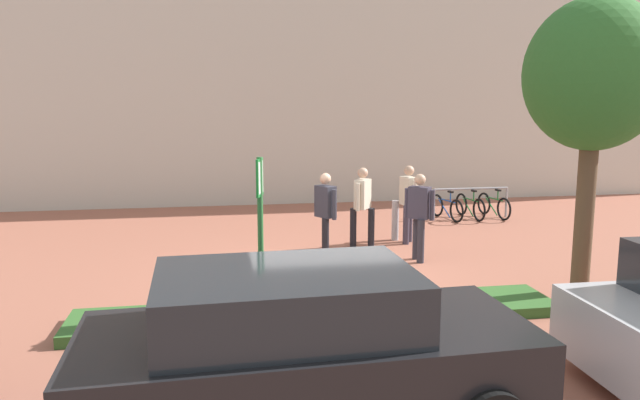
{
  "coord_description": "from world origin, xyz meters",
  "views": [
    {
      "loc": [
        -1.77,
        -10.19,
        3.1
      ],
      "look_at": [
        0.21,
        1.25,
        1.2
      ],
      "focal_mm": 34.05,
      "sensor_mm": 36.0,
      "label": 1
    }
  ],
  "objects_px": {
    "bike_rack_cluster": "(470,205)",
    "person_casual_tan": "(362,202)",
    "person_suited_dark": "(419,212)",
    "bollard_steel": "(395,220)",
    "person_suited_navy": "(325,210)",
    "tree_sidewalk": "(594,77)",
    "person_shirt_white": "(408,199)",
    "bike_at_sign": "(263,295)",
    "car_black_suv": "(302,350)",
    "parking_sign_post": "(260,215)"
  },
  "relations": [
    {
      "from": "bollard_steel",
      "to": "person_suited_dark",
      "type": "xyz_separation_m",
      "value": [
        -0.08,
        -1.82,
        0.53
      ]
    },
    {
      "from": "bike_rack_cluster",
      "to": "person_shirt_white",
      "type": "height_order",
      "value": "person_shirt_white"
    },
    {
      "from": "person_casual_tan",
      "to": "person_suited_dark",
      "type": "distance_m",
      "value": 1.51
    },
    {
      "from": "person_casual_tan",
      "to": "bike_rack_cluster",
      "type": "bearing_deg",
      "value": 36.66
    },
    {
      "from": "person_casual_tan",
      "to": "person_shirt_white",
      "type": "xyz_separation_m",
      "value": [
        1.09,
        0.24,
        0.0
      ]
    },
    {
      "from": "parking_sign_post",
      "to": "bike_at_sign",
      "type": "relative_size",
      "value": 1.45
    },
    {
      "from": "bike_at_sign",
      "to": "bike_rack_cluster",
      "type": "distance_m",
      "value": 9.01
    },
    {
      "from": "car_black_suv",
      "to": "person_shirt_white",
      "type": "bearing_deg",
      "value": 64.75
    },
    {
      "from": "bike_at_sign",
      "to": "car_black_suv",
      "type": "bearing_deg",
      "value": -86.97
    },
    {
      "from": "person_shirt_white",
      "to": "person_suited_dark",
      "type": "bearing_deg",
      "value": -100.25
    },
    {
      "from": "car_black_suv",
      "to": "bike_at_sign",
      "type": "bearing_deg",
      "value": 93.03
    },
    {
      "from": "parking_sign_post",
      "to": "person_shirt_white",
      "type": "height_order",
      "value": "parking_sign_post"
    },
    {
      "from": "person_shirt_white",
      "to": "person_suited_dark",
      "type": "xyz_separation_m",
      "value": [
        -0.27,
        -1.51,
        0.0
      ]
    },
    {
      "from": "bollard_steel",
      "to": "person_suited_navy",
      "type": "bearing_deg",
      "value": -143.35
    },
    {
      "from": "bike_rack_cluster",
      "to": "bollard_steel",
      "type": "xyz_separation_m",
      "value": [
        -2.73,
        -2.15,
        0.1
      ]
    },
    {
      "from": "person_suited_navy",
      "to": "person_shirt_white",
      "type": "xyz_separation_m",
      "value": [
        2.04,
        1.06,
        0.0
      ]
    },
    {
      "from": "person_suited_navy",
      "to": "person_shirt_white",
      "type": "distance_m",
      "value": 2.3
    },
    {
      "from": "tree_sidewalk",
      "to": "person_suited_dark",
      "type": "height_order",
      "value": "tree_sidewalk"
    },
    {
      "from": "person_suited_navy",
      "to": "parking_sign_post",
      "type": "bearing_deg",
      "value": -114.8
    },
    {
      "from": "bike_at_sign",
      "to": "person_suited_dark",
      "type": "bearing_deg",
      "value": 39.65
    },
    {
      "from": "bike_at_sign",
      "to": "car_black_suv",
      "type": "relative_size",
      "value": 0.37
    },
    {
      "from": "person_casual_tan",
      "to": "parking_sign_post",
      "type": "bearing_deg",
      "value": -121.01
    },
    {
      "from": "parking_sign_post",
      "to": "bike_rack_cluster",
      "type": "bearing_deg",
      "value": 48.13
    },
    {
      "from": "person_casual_tan",
      "to": "person_suited_dark",
      "type": "height_order",
      "value": "same"
    },
    {
      "from": "bollard_steel",
      "to": "person_suited_navy",
      "type": "xyz_separation_m",
      "value": [
        -1.85,
        -1.37,
        0.53
      ]
    },
    {
      "from": "person_shirt_white",
      "to": "car_black_suv",
      "type": "xyz_separation_m",
      "value": [
        -3.37,
        -7.15,
        -0.23
      ]
    },
    {
      "from": "person_suited_navy",
      "to": "car_black_suv",
      "type": "distance_m",
      "value": 6.24
    },
    {
      "from": "parking_sign_post",
      "to": "person_casual_tan",
      "type": "relative_size",
      "value": 1.37
    },
    {
      "from": "person_suited_dark",
      "to": "tree_sidewalk",
      "type": "bearing_deg",
      "value": -58.12
    },
    {
      "from": "parking_sign_post",
      "to": "person_suited_navy",
      "type": "height_order",
      "value": "parking_sign_post"
    },
    {
      "from": "tree_sidewalk",
      "to": "bollard_steel",
      "type": "bearing_deg",
      "value": 109.62
    },
    {
      "from": "bike_rack_cluster",
      "to": "person_casual_tan",
      "type": "relative_size",
      "value": 1.23
    },
    {
      "from": "tree_sidewalk",
      "to": "person_shirt_white",
      "type": "bearing_deg",
      "value": 108.61
    },
    {
      "from": "bike_at_sign",
      "to": "person_suited_navy",
      "type": "bearing_deg",
      "value": 64.7
    },
    {
      "from": "person_suited_dark",
      "to": "car_black_suv",
      "type": "relative_size",
      "value": 0.39
    },
    {
      "from": "car_black_suv",
      "to": "person_suited_dark",
      "type": "bearing_deg",
      "value": 61.22
    },
    {
      "from": "person_casual_tan",
      "to": "bollard_steel",
      "type": "bearing_deg",
      "value": 31.53
    },
    {
      "from": "person_suited_navy",
      "to": "bike_at_sign",
      "type": "bearing_deg",
      "value": -115.3
    },
    {
      "from": "tree_sidewalk",
      "to": "person_shirt_white",
      "type": "relative_size",
      "value": 2.69
    },
    {
      "from": "parking_sign_post",
      "to": "person_suited_navy",
      "type": "distance_m",
      "value": 3.65
    },
    {
      "from": "bollard_steel",
      "to": "tree_sidewalk",
      "type": "bearing_deg",
      "value": -70.38
    },
    {
      "from": "bike_rack_cluster",
      "to": "person_suited_navy",
      "type": "height_order",
      "value": "person_suited_navy"
    },
    {
      "from": "bike_at_sign",
      "to": "bike_rack_cluster",
      "type": "bearing_deg",
      "value": 47.72
    },
    {
      "from": "person_suited_navy",
      "to": "person_shirt_white",
      "type": "height_order",
      "value": "same"
    },
    {
      "from": "person_suited_navy",
      "to": "car_black_suv",
      "type": "relative_size",
      "value": 0.39
    },
    {
      "from": "person_suited_navy",
      "to": "person_casual_tan",
      "type": "height_order",
      "value": "same"
    },
    {
      "from": "parking_sign_post",
      "to": "bike_at_sign",
      "type": "height_order",
      "value": "parking_sign_post"
    },
    {
      "from": "parking_sign_post",
      "to": "person_shirt_white",
      "type": "distance_m",
      "value": 5.63
    },
    {
      "from": "bike_at_sign",
      "to": "person_suited_dark",
      "type": "relative_size",
      "value": 0.94
    },
    {
      "from": "bike_at_sign",
      "to": "bollard_steel",
      "type": "relative_size",
      "value": 1.8
    }
  ]
}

